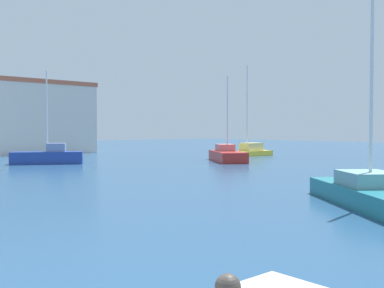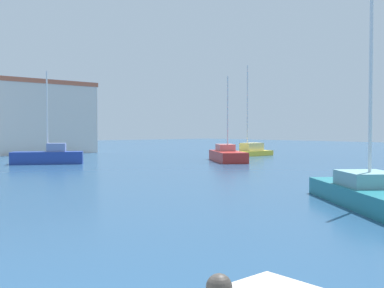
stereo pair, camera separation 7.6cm
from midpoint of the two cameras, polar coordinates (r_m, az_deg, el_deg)
name	(u,v)px [view 2 (the right image)]	position (r m, az deg, el deg)	size (l,w,h in m)	color
water	(144,172)	(29.55, -5.97, -3.55)	(160.00, 160.00, 0.00)	navy
sailboat_red_mid_harbor	(227,155)	(39.56, 4.52, -1.38)	(5.31, 6.52, 7.40)	#B22823
sailboat_yellow_far_right	(248,151)	(47.88, 7.18, -0.87)	(6.24, 2.09, 9.48)	gold
sailboat_teal_outer_mooring	(369,193)	(17.65, 21.54, -5.74)	(5.81, 6.78, 7.60)	#1E707A
sailboat_blue_near_pier	(49,156)	(38.19, -17.59, -1.46)	(5.63, 4.20, 7.47)	#233D93
harbor_office	(40,117)	(55.64, -18.58, 3.21)	(11.99, 5.91, 8.39)	beige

